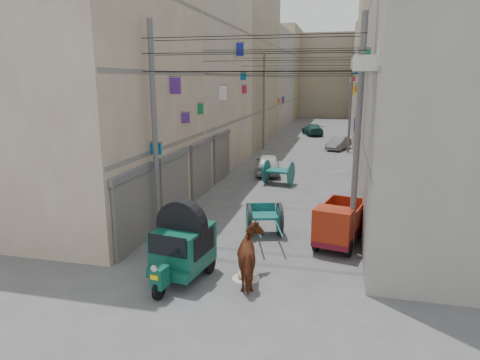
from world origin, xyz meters
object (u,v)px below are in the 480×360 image
(tonga_cart, at_px, (264,219))
(distant_car_green, at_px, (313,129))
(horse, at_px, (253,257))
(distant_car_white, at_px, (268,164))
(second_cart, at_px, (279,172))
(auto_rickshaw, at_px, (182,244))
(feed_sack, at_px, (246,275))
(distant_car_grey, at_px, (339,143))
(mini_truck, at_px, (338,227))

(tonga_cart, relative_size, distant_car_green, 0.73)
(horse, relative_size, distant_car_white, 0.52)
(second_cart, bearing_deg, auto_rickshaw, -84.94)
(feed_sack, bearing_deg, second_cart, 93.98)
(tonga_cart, height_order, second_cart, second_cart)
(auto_rickshaw, xyz_separation_m, distant_car_grey, (4.18, 26.47, -0.55))
(auto_rickshaw, distance_m, horse, 2.14)
(tonga_cart, height_order, horse, horse)
(mini_truck, relative_size, distant_car_grey, 0.92)
(second_cart, distance_m, distant_car_grey, 14.19)
(tonga_cart, relative_size, horse, 1.53)
(tonga_cart, bearing_deg, mini_truck, -30.34)
(feed_sack, relative_size, distant_car_white, 0.14)
(mini_truck, distance_m, feed_sack, 4.19)
(tonga_cart, relative_size, second_cart, 1.71)
(feed_sack, height_order, distant_car_green, distant_car_green)
(tonga_cart, bearing_deg, distant_car_grey, 66.63)
(mini_truck, relative_size, distant_car_white, 0.82)
(mini_truck, xyz_separation_m, horse, (-2.39, -3.42, 0.05))
(auto_rickshaw, bearing_deg, tonga_cart, 75.86)
(auto_rickshaw, distance_m, tonga_cart, 4.63)
(auto_rickshaw, height_order, second_cart, auto_rickshaw)
(distant_car_white, relative_size, distant_car_green, 0.91)
(auto_rickshaw, xyz_separation_m, mini_truck, (4.51, 3.62, -0.32))
(auto_rickshaw, relative_size, horse, 1.39)
(auto_rickshaw, xyz_separation_m, distant_car_green, (1.23, 36.06, -0.50))
(auto_rickshaw, relative_size, distant_car_grey, 0.81)
(horse, height_order, distant_car_green, horse)
(tonga_cart, xyz_separation_m, distant_car_green, (-0.49, 31.79, -0.06))
(feed_sack, height_order, horse, horse)
(mini_truck, height_order, distant_car_white, mini_truck)
(mini_truck, xyz_separation_m, second_cart, (-3.49, 9.02, -0.05))
(second_cart, relative_size, distant_car_white, 0.46)
(feed_sack, bearing_deg, tonga_cart, 92.13)
(horse, distance_m, distant_car_white, 15.32)
(horse, bearing_deg, feed_sack, -59.50)
(horse, bearing_deg, distant_car_grey, -110.91)
(tonga_cart, distance_m, distant_car_grey, 22.33)
(distant_car_grey, relative_size, distant_car_green, 0.81)
(second_cart, xyz_separation_m, feed_sack, (0.85, -12.21, -0.61))
(second_cart, bearing_deg, distant_car_green, 99.12)
(auto_rickshaw, bearing_deg, mini_truck, 46.55)
(tonga_cart, relative_size, mini_truck, 0.97)
(horse, xyz_separation_m, distant_car_grey, (2.07, 26.27, -0.28))
(auto_rickshaw, distance_m, distant_car_grey, 26.80)
(distant_car_white, bearing_deg, second_cart, 101.92)
(mini_truck, bearing_deg, feed_sack, -117.00)
(tonga_cart, relative_size, feed_sack, 5.76)
(auto_rickshaw, relative_size, second_cart, 1.55)
(auto_rickshaw, bearing_deg, horse, 13.10)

